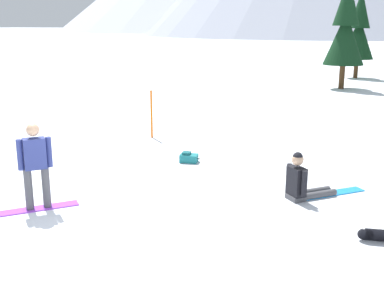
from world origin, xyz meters
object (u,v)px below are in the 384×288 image
pine_tree_short (359,30)px  backpack_teal (189,158)px  pine_tree_young (345,28)px  snowboarder_foreground (36,165)px  trail_marker_pole (152,114)px  snowboarder_midground (304,182)px

pine_tree_short → backpack_teal: bearing=-93.6°
backpack_teal → pine_tree_young: pine_tree_young is taller
snowboarder_foreground → trail_marker_pole: (-1.01, 6.14, -0.14)m
backpack_teal → snowboarder_midground: bearing=-23.7°
snowboarder_midground → trail_marker_pole: (-5.48, 3.43, 0.39)m
pine_tree_short → snowboarder_foreground: bearing=-95.6°
trail_marker_pole → pine_tree_short: (3.65, 20.67, 2.32)m
pine_tree_short → pine_tree_young: bearing=-90.4°
snowboarder_midground → pine_tree_young: (-1.87, 18.10, 2.89)m
snowboarder_foreground → pine_tree_short: bearing=84.4°
snowboarder_foreground → trail_marker_pole: 6.23m
snowboarder_midground → pine_tree_short: bearing=94.4°
snowboarder_foreground → backpack_teal: bearing=73.6°
snowboarder_foreground → snowboarder_midground: bearing=31.3°
snowboarder_foreground → trail_marker_pole: bearing=99.3°
trail_marker_pole → pine_tree_young: size_ratio=0.25×
trail_marker_pole → pine_tree_young: (3.61, 14.67, 2.49)m
snowboarder_midground → backpack_teal: snowboarder_midground is taller
snowboarder_foreground → pine_tree_short: pine_tree_short is taller
pine_tree_young → pine_tree_short: size_ratio=1.06×
trail_marker_pole → backpack_teal: bearing=-41.9°
snowboarder_midground → trail_marker_pole: bearing=148.0°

